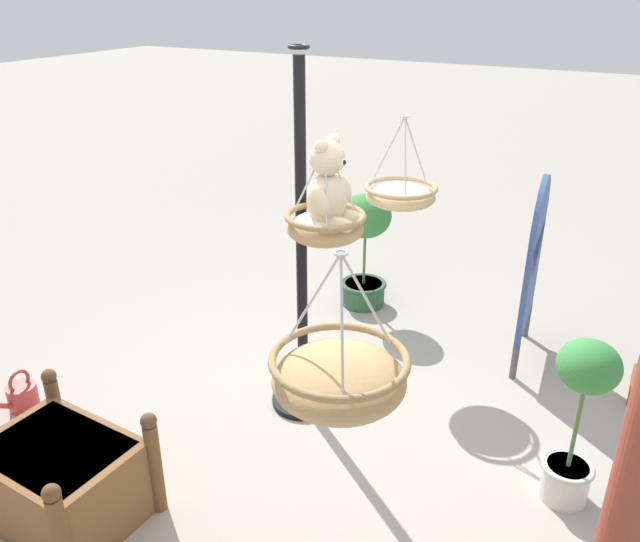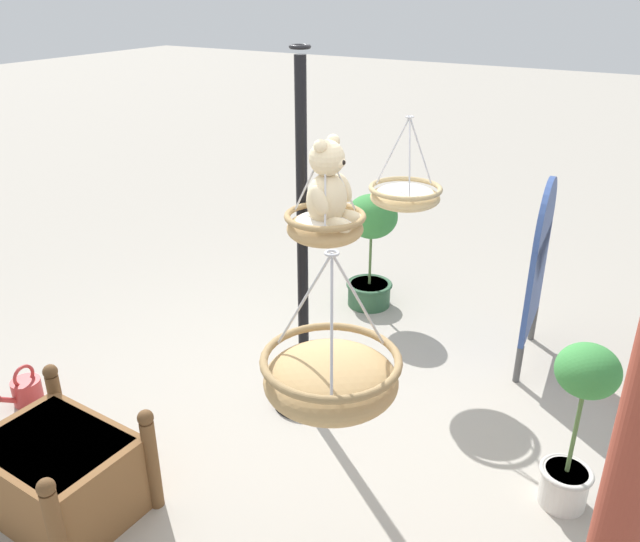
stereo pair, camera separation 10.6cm
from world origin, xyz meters
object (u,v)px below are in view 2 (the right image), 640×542
Objects in this scene: hanging_basket_right_low at (331,377)px; potted_plant_tall_leafy at (371,243)px; potted_plant_bushy_green at (578,418)px; display_pole_central at (303,310)px; display_sign_board at (539,259)px; watering_can at (26,391)px; wooden_planter_box at (60,473)px; hanging_basket_with_teddy at (325,226)px; teddy_bear at (329,189)px; hanging_basket_left_high at (405,195)px.

hanging_basket_right_low reaches higher than potted_plant_tall_leafy.
display_pole_central is at bearing -92.17° from potted_plant_bushy_green.
display_sign_board is 4.19× the size of watering_can.
potted_plant_bushy_green reaches higher than wooden_planter_box.
hanging_basket_with_teddy is 0.80× the size of hanging_basket_right_low.
teddy_bear reaches higher than hanging_basket_right_low.
display_sign_board is at bearing -158.21° from potted_plant_bushy_green.
display_pole_central reaches higher than hanging_basket_right_low.
potted_plant_tall_leafy is at bearing 173.52° from wooden_planter_box.
hanging_basket_left_high is at bearing 161.60° from wooden_planter_box.
potted_plant_tall_leafy is (-2.68, -1.11, -0.54)m from hanging_basket_right_low.
hanging_basket_left_high is at bearing -179.31° from hanging_basket_with_teddy.
hanging_basket_right_low is 1.76m from wooden_planter_box.
potted_plant_bushy_green is at bearing 105.21° from watering_can.
hanging_basket_right_low is at bearing -8.15° from display_sign_board.
wooden_planter_box is (1.53, -0.62, -0.48)m from display_pole_central.
display_sign_board reaches higher than wooden_planter_box.
teddy_bear is at bearing 17.70° from potted_plant_tall_leafy.
teddy_bear is 0.77× the size of hanging_basket_left_high.
hanging_basket_right_low is (2.17, 0.60, -0.12)m from hanging_basket_left_high.
potted_plant_tall_leafy is 1.02× the size of potted_plant_bushy_green.
hanging_basket_with_teddy is at bearing -90.00° from teddy_bear.
display_sign_board reaches higher than watering_can.
hanging_basket_left_high is 0.98m from potted_plant_tall_leafy.
teddy_bear is at bearing 61.31° from display_pole_central.
potted_plant_tall_leafy is 2.96m from watering_can.
teddy_bear is (0.00, 0.02, 0.22)m from hanging_basket_with_teddy.
watering_can is (2.35, -2.86, -0.76)m from display_sign_board.
hanging_basket_with_teddy reaches higher than wooden_planter_box.
wooden_planter_box is at bearing -74.30° from hanging_basket_right_low.
teddy_bear is 2.15m from wooden_planter_box.
potted_plant_tall_leafy reaches higher than watering_can.
hanging_basket_left_high is (-1.21, -0.04, -0.37)m from teddy_bear.
hanging_basket_with_teddy reaches higher than hanging_basket_left_high.
display_sign_board is (-1.35, 1.19, 0.12)m from display_pole_central.
wooden_planter_box is (2.58, -0.86, -1.01)m from hanging_basket_left_high.
hanging_basket_left_high is (-1.21, -0.01, -0.15)m from hanging_basket_with_teddy.
hanging_basket_with_teddy is 1.16m from hanging_basket_right_low.
watering_can is at bearing -66.14° from hanging_basket_with_teddy.
potted_plant_bushy_green is at bearing 93.21° from teddy_bear.
hanging_basket_with_teddy is at bearing -32.15° from display_sign_board.
hanging_basket_with_teddy reaches higher than watering_can.
display_pole_central is 3.33× the size of hanging_basket_right_low.
hanging_basket_right_low reaches higher than potted_plant_bushy_green.
watering_can is at bearing -59.10° from display_pole_central.
potted_plant_bushy_green is (-0.08, 1.51, -0.83)m from hanging_basket_with_teddy.
potted_plant_tall_leafy is at bearing 151.42° from watering_can.
teddy_bear is at bearing 1.84° from hanging_basket_left_high.
teddy_bear reaches higher than potted_plant_bushy_green.
potted_plant_bushy_green is (-0.08, 1.49, -1.05)m from teddy_bear.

